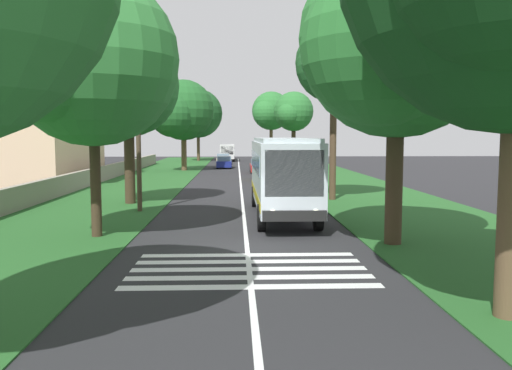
{
  "coord_description": "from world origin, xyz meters",
  "views": [
    {
      "loc": [
        -17.73,
        0.37,
        3.84
      ],
      "look_at": [
        6.11,
        -0.54,
        1.6
      ],
      "focal_mm": 36.91,
      "sensor_mm": 36.0,
      "label": 1
    }
  ],
  "objects_px": {
    "utility_pole": "(138,121)",
    "roadside_tree_left_3": "(181,112)",
    "roadside_tree_right_3": "(270,112)",
    "roadside_tree_right_4": "(293,113)",
    "roadside_tree_right_1": "(331,66)",
    "trailing_minibus_0": "(228,151)",
    "roadside_tree_left_2": "(89,64)",
    "roadside_tree_left_1": "(126,88)",
    "roadside_building": "(27,134)",
    "trailing_car_1": "(259,166)",
    "trailing_car_0": "(263,172)",
    "roadside_tree_right_2": "(391,45)",
    "trailing_car_2": "(224,162)",
    "coach_bus": "(282,171)",
    "trailing_car_3": "(223,159)",
    "roadside_tree_left_4": "(197,115)"
  },
  "relations": [
    {
      "from": "coach_bus",
      "to": "roadside_tree_right_4",
      "type": "relative_size",
      "value": 1.26
    },
    {
      "from": "trailing_car_0",
      "to": "trailing_car_2",
      "type": "relative_size",
      "value": 1.0
    },
    {
      "from": "roadside_tree_right_1",
      "to": "roadside_building",
      "type": "distance_m",
      "value": 26.77
    },
    {
      "from": "roadside_building",
      "to": "trailing_minibus_0",
      "type": "bearing_deg",
      "value": -24.32
    },
    {
      "from": "trailing_minibus_0",
      "to": "trailing_car_2",
      "type": "bearing_deg",
      "value": 179.63
    },
    {
      "from": "roadside_tree_left_3",
      "to": "roadside_building",
      "type": "distance_m",
      "value": 17.9
    },
    {
      "from": "roadside_tree_left_2",
      "to": "roadside_tree_right_4",
      "type": "height_order",
      "value": "roadside_tree_left_2"
    },
    {
      "from": "roadside_tree_right_1",
      "to": "roadside_tree_right_4",
      "type": "bearing_deg",
      "value": -1.89
    },
    {
      "from": "roadside_tree_left_3",
      "to": "roadside_tree_right_2",
      "type": "distance_m",
      "value": 41.5
    },
    {
      "from": "trailing_car_2",
      "to": "utility_pole",
      "type": "height_order",
      "value": "utility_pole"
    },
    {
      "from": "roadside_tree_left_1",
      "to": "roadside_tree_left_2",
      "type": "distance_m",
      "value": 9.82
    },
    {
      "from": "roadside_tree_left_2",
      "to": "roadside_building",
      "type": "height_order",
      "value": "roadside_tree_left_2"
    },
    {
      "from": "roadside_tree_right_3",
      "to": "utility_pole",
      "type": "distance_m",
      "value": 55.95
    },
    {
      "from": "coach_bus",
      "to": "roadside_tree_right_1",
      "type": "bearing_deg",
      "value": -28.91
    },
    {
      "from": "roadside_tree_right_3",
      "to": "roadside_tree_right_4",
      "type": "bearing_deg",
      "value": -176.25
    },
    {
      "from": "roadside_tree_right_3",
      "to": "roadside_tree_right_4",
      "type": "xyz_separation_m",
      "value": [
        -20.3,
        -1.33,
        -1.02
      ]
    },
    {
      "from": "trailing_car_3",
      "to": "utility_pole",
      "type": "distance_m",
      "value": 44.87
    },
    {
      "from": "roadside_tree_right_3",
      "to": "roadside_tree_left_2",
      "type": "bearing_deg",
      "value": 170.13
    },
    {
      "from": "roadside_tree_left_1",
      "to": "roadside_tree_right_2",
      "type": "bearing_deg",
      "value": -135.64
    },
    {
      "from": "coach_bus",
      "to": "trailing_car_3",
      "type": "height_order",
      "value": "coach_bus"
    },
    {
      "from": "roadside_tree_right_1",
      "to": "roadside_tree_right_4",
      "type": "distance_m",
      "value": 30.14
    },
    {
      "from": "trailing_car_1",
      "to": "utility_pole",
      "type": "distance_m",
      "value": 28.96
    },
    {
      "from": "trailing_minibus_0",
      "to": "roadside_tree_left_2",
      "type": "height_order",
      "value": "roadside_tree_left_2"
    },
    {
      "from": "trailing_car_1",
      "to": "roadside_tree_right_3",
      "type": "distance_m",
      "value": 28.18
    },
    {
      "from": "trailing_car_0",
      "to": "roadside_tree_left_2",
      "type": "relative_size",
      "value": 0.44
    },
    {
      "from": "roadside_tree_right_3",
      "to": "roadside_tree_right_4",
      "type": "relative_size",
      "value": 1.19
    },
    {
      "from": "roadside_tree_right_1",
      "to": "roadside_building",
      "type": "relative_size",
      "value": 0.71
    },
    {
      "from": "roadside_tree_right_2",
      "to": "roadside_building",
      "type": "xyz_separation_m",
      "value": [
        26.31,
        22.57,
        -2.94
      ]
    },
    {
      "from": "trailing_car_2",
      "to": "roadside_building",
      "type": "xyz_separation_m",
      "value": [
        -18.16,
        15.89,
        3.3
      ]
    },
    {
      "from": "roadside_tree_right_1",
      "to": "roadside_building",
      "type": "height_order",
      "value": "roadside_tree_right_1"
    },
    {
      "from": "roadside_tree_left_1",
      "to": "roadside_building",
      "type": "xyz_separation_m",
      "value": [
        14.65,
        11.17,
        -2.5
      ]
    },
    {
      "from": "trailing_car_1",
      "to": "roadside_tree_right_1",
      "type": "distance_m",
      "value": 24.52
    },
    {
      "from": "trailing_car_0",
      "to": "utility_pole",
      "type": "distance_m",
      "value": 20.61
    },
    {
      "from": "trailing_minibus_0",
      "to": "roadside_tree_left_1",
      "type": "distance_m",
      "value": 50.55
    },
    {
      "from": "trailing_car_0",
      "to": "roadside_tree_left_2",
      "type": "distance_m",
      "value": 27.27
    },
    {
      "from": "trailing_car_1",
      "to": "utility_pole",
      "type": "bearing_deg",
      "value": 165.42
    },
    {
      "from": "trailing_car_1",
      "to": "roadside_tree_left_4",
      "type": "distance_m",
      "value": 28.31
    },
    {
      "from": "roadside_tree_left_4",
      "to": "roadside_tree_right_2",
      "type": "xyz_separation_m",
      "value": [
        -62.54,
        -11.17,
        -0.11
      ]
    },
    {
      "from": "roadside_tree_right_2",
      "to": "trailing_car_2",
      "type": "bearing_deg",
      "value": 8.54
    },
    {
      "from": "trailing_car_1",
      "to": "roadside_tree_right_1",
      "type": "height_order",
      "value": "roadside_tree_right_1"
    },
    {
      "from": "utility_pole",
      "to": "roadside_tree_left_3",
      "type": "bearing_deg",
      "value": 1.97
    },
    {
      "from": "roadside_tree_left_1",
      "to": "utility_pole",
      "type": "relative_size",
      "value": 1.07
    },
    {
      "from": "trailing_car_1",
      "to": "utility_pole",
      "type": "relative_size",
      "value": 0.49
    },
    {
      "from": "roadside_tree_left_1",
      "to": "utility_pole",
      "type": "height_order",
      "value": "roadside_tree_left_1"
    },
    {
      "from": "trailing_minibus_0",
      "to": "utility_pole",
      "type": "relative_size",
      "value": 0.68
    },
    {
      "from": "trailing_car_0",
      "to": "roadside_tree_right_1",
      "type": "bearing_deg",
      "value": -167.14
    },
    {
      "from": "roadside_tree_left_1",
      "to": "roadside_tree_left_2",
      "type": "height_order",
      "value": "roadside_tree_left_2"
    },
    {
      "from": "coach_bus",
      "to": "roadside_tree_right_3",
      "type": "height_order",
      "value": "roadside_tree_right_3"
    },
    {
      "from": "trailing_minibus_0",
      "to": "roadside_tree_right_2",
      "type": "relative_size",
      "value": 0.57
    },
    {
      "from": "roadside_tree_left_1",
      "to": "roadside_tree_left_2",
      "type": "relative_size",
      "value": 0.96
    }
  ]
}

